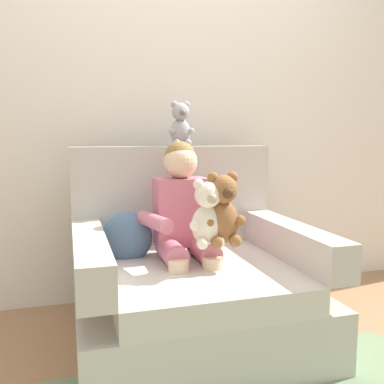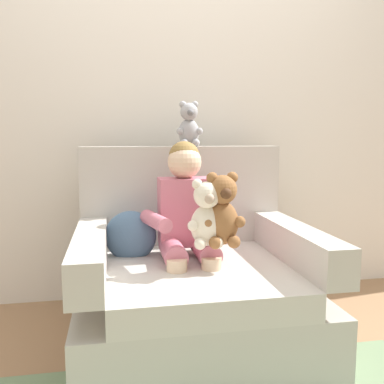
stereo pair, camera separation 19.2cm
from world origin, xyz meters
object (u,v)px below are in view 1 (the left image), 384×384
Objects in this scene: armchair at (191,283)px; plush_brown at (223,211)px; throw_pillow at (127,238)px; plush_cream at (208,215)px; seated_child at (184,216)px; plush_grey_on_backrest at (180,125)px.

armchair is 0.43m from plush_brown.
armchair is at bearing -24.29° from throw_pillow.
armchair is 3.62× the size of plush_cream.
plush_cream reaches higher than throw_pillow.
armchair is 0.33m from seated_child.
plush_cream is 1.23× the size of plush_grey_on_backrest.
plush_grey_on_backrest reaches higher than seated_child.
armchair reaches higher than plush_cream.
plush_grey_on_backrest is at bearing 83.02° from armchair.
armchair is at bearing -45.38° from seated_child.
plush_brown is at bearing -58.55° from armchair.
plush_brown is at bearing -36.86° from throw_pillow.
armchair is 0.41m from plush_cream.
seated_child is 3.17× the size of throw_pillow.
plush_grey_on_backrest is at bearing 72.02° from plush_cream.
throw_pillow is (-0.40, 0.30, -0.17)m from plush_brown.
armchair is at bearing 83.45° from plush_cream.
plush_brown is at bearing -14.67° from plush_cream.
plush_cream is 0.91× the size of plush_brown.
armchair is at bearing 108.85° from plush_brown.
throw_pillow is at bearing 130.55° from plush_brown.
plush_grey_on_backrest is (0.07, 0.33, 0.45)m from seated_child.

